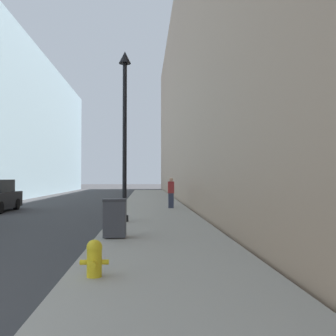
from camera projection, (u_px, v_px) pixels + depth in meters
sidewalk_right at (154, 208)px, 22.15m from camera, size 3.89×60.00×0.13m
building_right_stone at (249, 90)px, 30.85m from camera, size 12.00×60.00×18.16m
fire_hydrant at (94, 257)px, 6.56m from camera, size 0.50×0.39×0.65m
trash_bin at (115, 218)px, 10.85m from camera, size 0.66×0.61×1.12m
lamppost at (125, 118)px, 14.86m from camera, size 0.48×0.48×6.78m
pedestrian_on_sidewalk at (171, 193)px, 21.33m from camera, size 0.35×0.23×1.74m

